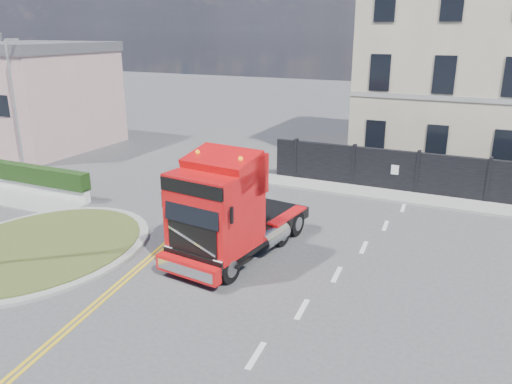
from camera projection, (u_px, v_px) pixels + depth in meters
The scene contains 10 objects.
ground at pixel (257, 253), 17.27m from camera, with size 120.00×120.00×0.00m, color #424244.
traffic_island at pixel (40, 248), 17.47m from camera, with size 6.80×6.80×0.17m.
hedge_wall at pixel (21, 177), 23.55m from camera, with size 8.00×0.55×1.35m.
pavement_side at pixel (4, 197), 22.82m from camera, with size 8.50×1.80×0.10m, color gray.
seaside_bldg_pink at pixel (35, 100), 32.12m from camera, with size 8.00×8.00×6.00m, color #C99D9E.
hoarding_fence at pixel (477, 180), 22.07m from camera, with size 18.80×0.25×2.00m.
georgian_building at pixel (484, 60), 27.27m from camera, with size 12.30×10.30×12.80m.
pavement_far at pixel (459, 205), 21.81m from camera, with size 20.00×1.60×0.12m, color gray.
truck at pixel (226, 213), 16.32m from camera, with size 2.98×6.32×3.65m.
lamppost_slim at pixel (13, 94), 25.99m from camera, with size 0.29×0.57×6.99m.
Camera 1 is at (6.62, -14.29, 7.38)m, focal length 35.00 mm.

